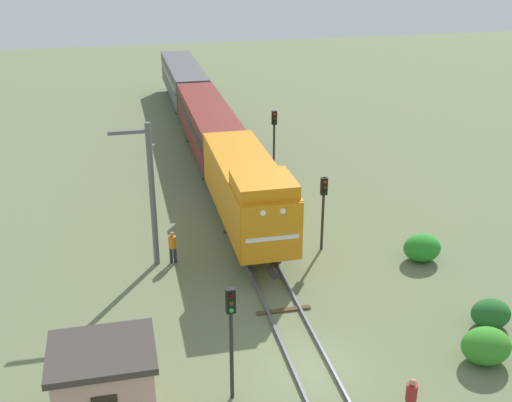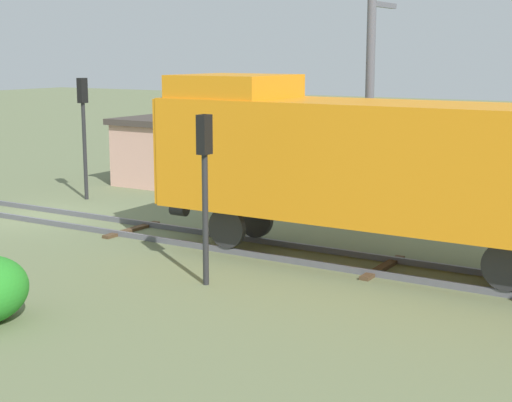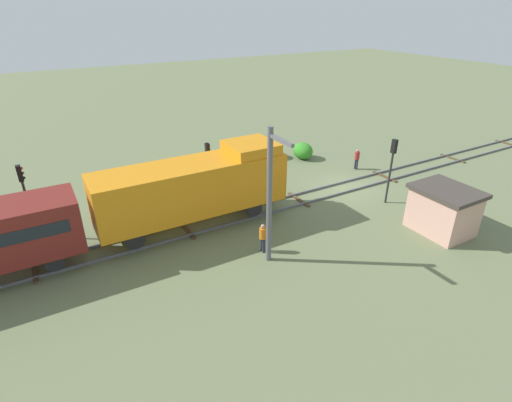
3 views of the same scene
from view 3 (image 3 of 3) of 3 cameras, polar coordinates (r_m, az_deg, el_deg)
The scene contains 13 objects.
ground_plane at distance 30.04m, azimuth 12.52°, elevation 1.83°, with size 147.17×147.17×0.00m, color #66704C.
railway_track at distance 30.01m, azimuth 12.53°, elevation 1.96°, with size 2.40×98.11×0.16m.
locomotive at distance 23.23m, azimuth -8.65°, elevation 2.20°, with size 2.90×11.60×4.60m.
traffic_signal_near at distance 27.43m, azimuth 18.88°, elevation 5.58°, with size 0.32×0.34×4.45m.
traffic_signal_mid at distance 26.94m, azimuth -6.86°, elevation 5.77°, with size 0.32×0.34×3.97m.
traffic_signal_far at distance 25.25m, azimuth -30.20°, elevation 1.51°, with size 0.32×0.34×4.45m.
worker_near_track at distance 33.39m, azimuth 14.22°, elevation 6.03°, with size 0.38×0.38×1.70m.
worker_by_signal at distance 21.47m, azimuth 0.97°, elevation -5.00°, with size 0.38×0.38×1.70m.
catenary_mast at distance 19.40m, azimuth 2.03°, elevation 0.95°, with size 1.94×0.28×7.22m.
relay_hut at distance 25.67m, azimuth 25.20°, elevation -1.16°, with size 3.50×2.90×2.74m.
bush_near at distance 35.07m, azimuth 6.71°, elevation 7.14°, with size 1.94×1.58×1.41m, color #348A26.
bush_mid at distance 35.13m, azimuth 2.52°, elevation 7.17°, with size 1.67×1.37×1.22m, color #225D26.
bush_far at distance 32.35m, azimuth -6.27°, elevation 5.44°, with size 1.88×1.54×1.37m, color #268626.
Camera 3 is at (-19.91, 18.89, 12.21)m, focal length 28.00 mm.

